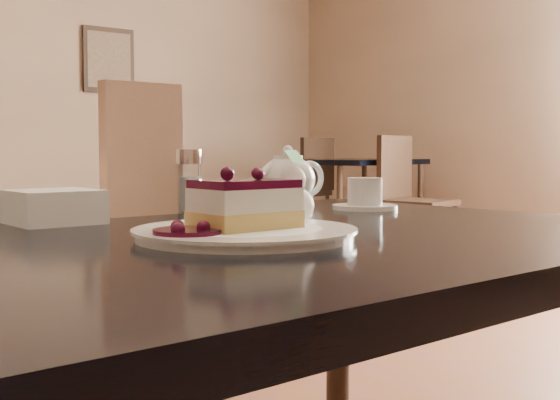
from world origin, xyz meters
TOP-DOWN VIEW (x-y plane):
  - main_table at (-0.15, -0.01)m, footprint 1.20×0.84m
  - dessert_plate at (-0.15, -0.05)m, footprint 0.26×0.26m
  - cheesecake_slice at (-0.15, -0.05)m, footprint 0.12×0.09m
  - whipped_cream at (-0.06, -0.04)m, footprint 0.06×0.06m
  - berry_sauce at (-0.23, -0.06)m, footprint 0.08×0.08m
  - tea_set at (0.21, 0.29)m, footprint 0.22×0.26m
  - menu_card at (-0.11, 0.30)m, footprint 0.14×0.04m
  - sugar_shaker at (-0.03, 0.30)m, footprint 0.06×0.06m
  - napkin_stack at (-0.27, 0.25)m, footprint 0.12×0.12m
  - bg_table_far_right at (3.20, 3.43)m, footprint 1.18×1.86m

SIDE VIEW (x-z plane):
  - bg_table_far_right at x=3.20m, z-range -0.55..0.69m
  - main_table at x=-0.15m, z-range 0.29..1.01m
  - dessert_plate at x=-0.15m, z-range 0.73..0.74m
  - berry_sauce at x=-0.23m, z-range 0.74..0.74m
  - napkin_stack at x=-0.27m, z-range 0.73..0.78m
  - whipped_cream at x=-0.06m, z-range 0.74..0.79m
  - cheesecake_slice at x=-0.15m, z-range 0.74..0.80m
  - tea_set at x=0.21m, z-range 0.72..0.82m
  - sugar_shaker at x=-0.03m, z-range 0.73..0.83m
  - menu_card at x=-0.11m, z-range 0.73..0.94m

